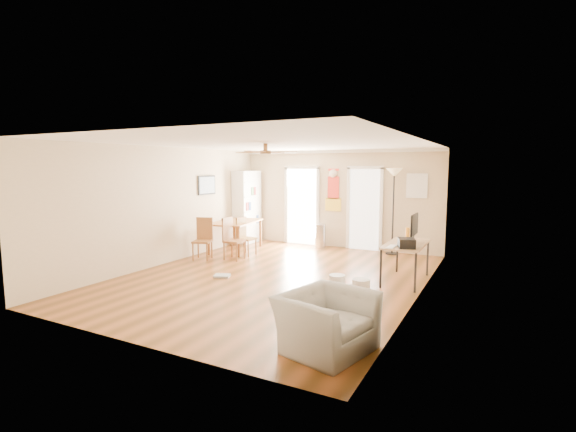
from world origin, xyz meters
The scene contains 29 objects.
floor centered at (0.00, 0.00, 0.00)m, with size 7.00×7.00×0.00m, color brown.
ceiling centered at (0.00, 0.00, 2.60)m, with size 5.50×7.00×0.00m, color silver, non-canonical shape.
wall_back centered at (0.00, 3.50, 1.30)m, with size 5.50×0.04×2.60m, color beige, non-canonical shape.
wall_front centered at (0.00, -3.50, 1.30)m, with size 5.50×0.04×2.60m, color beige, non-canonical shape.
wall_left centered at (-2.75, 0.00, 1.30)m, with size 0.04×7.00×2.60m, color beige, non-canonical shape.
wall_right centered at (2.75, 0.00, 1.30)m, with size 0.04×7.00×2.60m, color beige, non-canonical shape.
crown_molding centered at (0.00, 0.00, 2.56)m, with size 5.50×7.00×0.08m, color white, non-canonical shape.
kitchen_doorway centered at (-1.05, 3.48, 1.05)m, with size 0.90×0.10×2.10m, color white, non-canonical shape.
bathroom_doorway centered at (0.75, 3.48, 1.05)m, with size 0.80×0.10×2.10m, color white, non-canonical shape.
wall_decal centered at (-0.13, 3.48, 1.55)m, with size 0.46×0.03×1.10m, color red.
ac_grille centered at (2.05, 3.47, 1.70)m, with size 0.50×0.04×0.60m, color white.
framed_poster centered at (-2.73, 1.40, 1.70)m, with size 0.04×0.66×0.48m, color black.
ceiling_fan centered at (0.00, -0.30, 2.43)m, with size 1.24×1.24×0.20m, color #593819, non-canonical shape.
bookshelf centered at (-2.53, 2.93, 1.02)m, with size 0.41×0.92×2.04m, color white, non-canonical shape.
dining_table centered at (-2.15, 1.83, 0.38)m, with size 0.92×1.53×0.77m, color #A16634, non-canonical shape.
dining_chair_right_a centered at (-1.60, 1.49, 0.46)m, with size 0.38×0.38×0.92m, color olive, non-canonical shape.
dining_chair_right_b centered at (-1.60, 0.95, 0.49)m, with size 0.40×0.40×0.98m, color brown, non-canonical shape.
dining_chair_near centered at (-2.26, 0.60, 0.48)m, with size 0.40×0.40×0.96m, color #94562F, non-canonical shape.
trash_can centered at (-0.37, 3.19, 0.32)m, with size 0.29×0.29×0.64m, color #BCBCBE.
torchiere_lamp centered at (1.55, 3.23, 1.06)m, with size 0.40×0.40×2.13m, color black, non-canonical shape.
computer_desk centered at (2.36, 0.88, 0.37)m, with size 0.68×1.37×0.73m, color tan, non-canonical shape.
imac centered at (2.47, 1.04, 1.01)m, with size 0.08×0.59×0.55m, color black, non-canonical shape.
keyboard centered at (2.20, 0.39, 0.74)m, with size 0.13×0.39×0.01m, color white.
printer centered at (2.45, 0.45, 0.82)m, with size 0.28×0.33×0.17m, color black.
orange_bottle centered at (2.30, 1.29, 0.85)m, with size 0.08×0.08×0.24m, color orange.
wastebasket_a centered at (1.47, -0.41, 0.16)m, with size 0.28×0.28×0.32m, color white.
wastebasket_b centered at (1.94, -0.54, 0.17)m, with size 0.29×0.29×0.34m, color silver.
floor_cloth centered at (-0.91, -0.47, 0.02)m, with size 0.30×0.24×0.04m, color gray.
armchair centered at (2.15, -2.55, 0.34)m, with size 1.05×0.92×0.68m, color #A8A8A3.
Camera 1 is at (3.93, -6.97, 2.17)m, focal length 25.94 mm.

